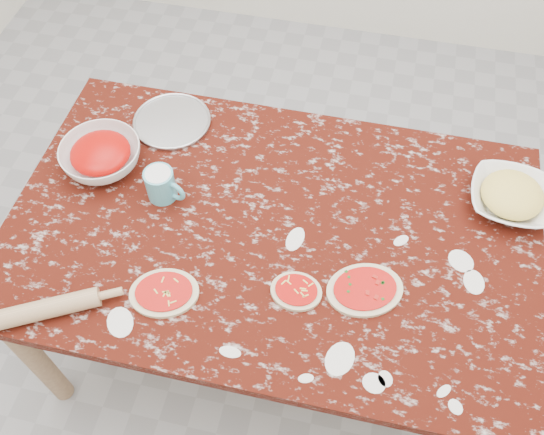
{
  "coord_description": "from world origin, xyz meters",
  "views": [
    {
      "loc": [
        0.21,
        -0.95,
        2.19
      ],
      "look_at": [
        0.0,
        0.0,
        0.8
      ],
      "focal_mm": 38.09,
      "sensor_mm": 36.0,
      "label": 1
    }
  ],
  "objects_px": {
    "pizza_tray": "(172,122)",
    "rolling_pin": "(48,308)",
    "sauce_bowl": "(102,156)",
    "cheese_bowl": "(510,198)",
    "worktable": "(272,242)",
    "flour_mug": "(162,185)"
  },
  "relations": [
    {
      "from": "cheese_bowl",
      "to": "flour_mug",
      "type": "xyz_separation_m",
      "value": [
        -1.05,
        -0.2,
        0.02
      ]
    },
    {
      "from": "sauce_bowl",
      "to": "cheese_bowl",
      "type": "relative_size",
      "value": 1.03
    },
    {
      "from": "flour_mug",
      "to": "rolling_pin",
      "type": "bearing_deg",
      "value": -110.81
    },
    {
      "from": "pizza_tray",
      "to": "rolling_pin",
      "type": "height_order",
      "value": "rolling_pin"
    },
    {
      "from": "flour_mug",
      "to": "rolling_pin",
      "type": "xyz_separation_m",
      "value": [
        -0.17,
        -0.45,
        -0.03
      ]
    },
    {
      "from": "sauce_bowl",
      "to": "cheese_bowl",
      "type": "bearing_deg",
      "value": 5.39
    },
    {
      "from": "sauce_bowl",
      "to": "worktable",
      "type": "bearing_deg",
      "value": -11.72
    },
    {
      "from": "sauce_bowl",
      "to": "rolling_pin",
      "type": "xyz_separation_m",
      "value": [
        0.06,
        -0.53,
        -0.01
      ]
    },
    {
      "from": "cheese_bowl",
      "to": "sauce_bowl",
      "type": "bearing_deg",
      "value": -174.61
    },
    {
      "from": "sauce_bowl",
      "to": "pizza_tray",
      "type": "bearing_deg",
      "value": 55.35
    },
    {
      "from": "worktable",
      "to": "cheese_bowl",
      "type": "relative_size",
      "value": 6.4
    },
    {
      "from": "flour_mug",
      "to": "worktable",
      "type": "bearing_deg",
      "value": -6.9
    },
    {
      "from": "pizza_tray",
      "to": "flour_mug",
      "type": "relative_size",
      "value": 1.95
    },
    {
      "from": "flour_mug",
      "to": "rolling_pin",
      "type": "height_order",
      "value": "flour_mug"
    },
    {
      "from": "worktable",
      "to": "cheese_bowl",
      "type": "distance_m",
      "value": 0.74
    },
    {
      "from": "pizza_tray",
      "to": "sauce_bowl",
      "type": "xyz_separation_m",
      "value": [
        -0.16,
        -0.23,
        0.03
      ]
    },
    {
      "from": "rolling_pin",
      "to": "sauce_bowl",
      "type": "bearing_deg",
      "value": 96.4
    },
    {
      "from": "worktable",
      "to": "sauce_bowl",
      "type": "bearing_deg",
      "value": 168.28
    },
    {
      "from": "cheese_bowl",
      "to": "rolling_pin",
      "type": "relative_size",
      "value": 0.91
    },
    {
      "from": "worktable",
      "to": "sauce_bowl",
      "type": "xyz_separation_m",
      "value": [
        -0.59,
        0.12,
        0.12
      ]
    },
    {
      "from": "pizza_tray",
      "to": "rolling_pin",
      "type": "bearing_deg",
      "value": -97.31
    },
    {
      "from": "cheese_bowl",
      "to": "rolling_pin",
      "type": "xyz_separation_m",
      "value": [
        -1.22,
        -0.65,
        -0.0
      ]
    }
  ]
}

